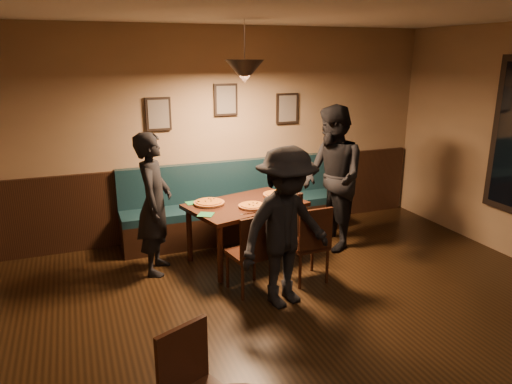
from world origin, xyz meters
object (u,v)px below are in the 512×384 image
at_px(booth_bench, 233,202).
at_px(chair_near_right, 307,243).
at_px(dining_table, 246,231).
at_px(diner_left, 154,204).
at_px(diner_right, 332,178).
at_px(soda_glass, 300,200).
at_px(diner_front, 286,228).
at_px(tabasco_bottle, 290,195).
at_px(chair_near_left, 249,252).

height_order(booth_bench, chair_near_right, booth_bench).
height_order(dining_table, diner_left, diner_left).
xyz_separation_m(dining_table, diner_right, (1.16, -0.03, 0.56)).
xyz_separation_m(dining_table, chair_near_right, (0.43, -0.78, 0.08)).
relative_size(booth_bench, soda_glass, 18.59).
bearing_deg(diner_front, booth_bench, 72.36).
bearing_deg(booth_bench, tabasco_bottle, -59.75).
xyz_separation_m(dining_table, diner_left, (-1.07, 0.05, 0.46)).
bearing_deg(tabasco_bottle, chair_near_right, -100.12).
xyz_separation_m(booth_bench, soda_glass, (0.46, -1.08, 0.29)).
distance_m(dining_table, diner_left, 1.17).
bearing_deg(diner_front, soda_glass, 41.26).
bearing_deg(soda_glass, chair_near_left, -151.47).
xyz_separation_m(chair_near_left, soda_glass, (0.80, 0.44, 0.35)).
relative_size(diner_left, soda_glass, 10.08).
bearing_deg(diner_right, chair_near_left, -55.24).
xyz_separation_m(chair_near_left, diner_right, (1.41, 0.75, 0.48)).
bearing_deg(diner_right, chair_near_right, -37.17).
relative_size(dining_table, diner_front, 0.83).
bearing_deg(booth_bench, chair_near_right, -77.40).
height_order(booth_bench, tabasco_bottle, booth_bench).
distance_m(diner_front, tabasco_bottle, 1.24).
relative_size(chair_near_right, diner_right, 0.48).
bearing_deg(chair_near_left, diner_front, -67.27).
bearing_deg(chair_near_left, dining_table, 62.59).
bearing_deg(diner_right, dining_table, -84.67).
bearing_deg(diner_front, chair_near_left, 107.67).
distance_m(diner_left, soda_glass, 1.67).
height_order(dining_table, chair_near_left, chair_near_left).
xyz_separation_m(diner_front, soda_glass, (0.56, 0.82, -0.01)).
bearing_deg(chair_near_right, chair_near_left, 178.35).
height_order(dining_table, chair_near_right, chair_near_right).
distance_m(dining_table, soda_glass, 0.78).
bearing_deg(tabasco_bottle, soda_glass, -91.90).
bearing_deg(soda_glass, dining_table, 148.30).
height_order(chair_near_right, soda_glass, chair_near_right).
height_order(booth_bench, chair_near_left, booth_bench).
bearing_deg(diner_left, diner_front, -118.10).
bearing_deg(tabasco_bottle, diner_left, 176.01).
xyz_separation_m(booth_bench, diner_right, (1.06, -0.77, 0.42)).
bearing_deg(diner_front, tabasco_bottle, 48.13).
relative_size(diner_left, tabasco_bottle, 13.20).
distance_m(dining_table, chair_near_right, 0.90).
height_order(soda_glass, tabasco_bottle, soda_glass).
bearing_deg(diner_right, booth_bench, -119.08).
distance_m(diner_left, tabasco_bottle, 1.64).
bearing_deg(booth_bench, diner_right, -35.84).
distance_m(chair_near_right, soda_glass, 0.58).
distance_m(diner_right, tabasco_bottle, 0.62).
xyz_separation_m(booth_bench, tabasco_bottle, (0.47, -0.80, 0.27)).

